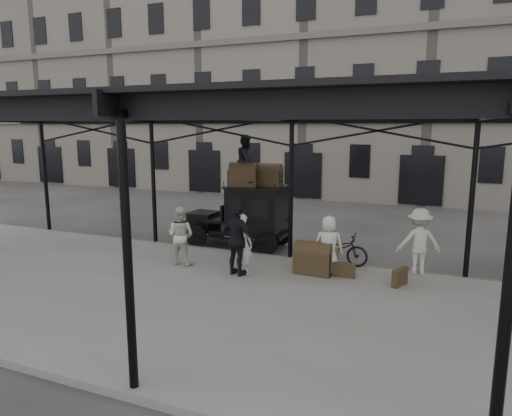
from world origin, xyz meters
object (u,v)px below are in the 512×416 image
at_px(taxi, 249,213).
at_px(bicycle, 337,248).
at_px(porter_left, 242,244).
at_px(porter_official, 238,240).
at_px(steamer_trunk_roof_near, 243,176).
at_px(steamer_trunk_platform, 314,260).

xyz_separation_m(taxi, bicycle, (3.38, -1.27, -0.57)).
distance_m(porter_left, porter_official, 0.23).
bearing_deg(porter_official, steamer_trunk_roof_near, -52.19).
height_order(bicycle, steamer_trunk_roof_near, steamer_trunk_roof_near).
height_order(taxi, bicycle, taxi).
bearing_deg(bicycle, taxi, 71.87).
height_order(porter_official, steamer_trunk_roof_near, steamer_trunk_roof_near).
relative_size(taxi, steamer_trunk_roof_near, 3.99).
bearing_deg(steamer_trunk_platform, porter_official, -151.73).
distance_m(porter_left, bicycle, 2.92).
bearing_deg(porter_official, taxi, -54.92).
bearing_deg(porter_left, bicycle, -137.91).
distance_m(bicycle, steamer_trunk_roof_near, 4.07).
distance_m(taxi, porter_left, 3.32).
relative_size(bicycle, steamer_trunk_platform, 1.79).
distance_m(porter_official, steamer_trunk_platform, 2.19).
bearing_deg(steamer_trunk_roof_near, bicycle, -29.54).
height_order(taxi, steamer_trunk_platform, taxi).
bearing_deg(bicycle, steamer_trunk_platform, 162.10).
relative_size(porter_left, steamer_trunk_roof_near, 1.85).
distance_m(porter_official, bicycle, 3.09).
xyz_separation_m(taxi, porter_official, (1.09, -3.28, -0.07)).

